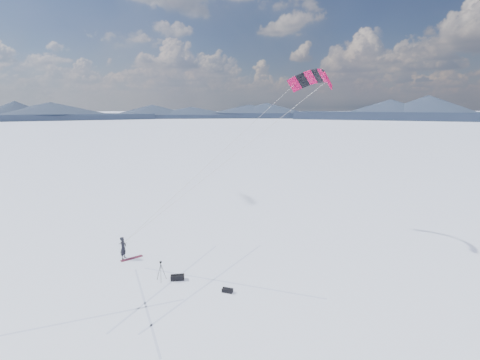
{
  "coord_description": "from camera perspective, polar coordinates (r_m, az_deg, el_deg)",
  "views": [
    {
      "loc": [
        3.96,
        -20.03,
        10.46
      ],
      "look_at": [
        6.34,
        5.75,
        5.01
      ],
      "focal_mm": 26.0,
      "sensor_mm": 36.0,
      "label": 1
    }
  ],
  "objects": [
    {
      "name": "snowkiter",
      "position": [
        26.4,
        -18.49,
        -12.11
      ],
      "size": [
        0.5,
        0.65,
        1.6
      ],
      "primitive_type": "imported",
      "rotation": [
        0.0,
        0.0,
        1.35
      ],
      "color": "black",
      "rests_on": "ground"
    },
    {
      "name": "ground",
      "position": [
        22.94,
        -15.18,
        -15.69
      ],
      "size": [
        1800.0,
        1800.0,
        0.0
      ],
      "primitive_type": "plane",
      "color": "white"
    },
    {
      "name": "snowboard",
      "position": [
        26.21,
        -17.34,
        -12.17
      ],
      "size": [
        1.46,
        1.1,
        0.04
      ],
      "primitive_type": "cube",
      "rotation": [
        0.0,
        0.0,
        0.58
      ],
      "color": "maroon",
      "rests_on": "ground"
    },
    {
      "name": "tripod",
      "position": [
        22.39,
        -12.84,
        -13.93
      ],
      "size": [
        0.6,
        0.53,
        1.28
      ],
      "rotation": [
        0.0,
        0.0,
        0.56
      ],
      "color": "black",
      "rests_on": "ground"
    },
    {
      "name": "power_kite",
      "position": [
        29.23,
        11.76,
        15.68
      ],
      "size": [
        15.75,
        7.09,
        12.29
      ],
      "color": "#B2073C",
      "rests_on": "ground"
    },
    {
      "name": "gear_bag_b",
      "position": [
        20.99,
        -2.08,
        -17.63
      ],
      "size": [
        0.68,
        0.51,
        0.28
      ],
      "rotation": [
        0.0,
        0.0,
        -0.39
      ],
      "color": "black",
      "rests_on": "ground"
    },
    {
      "name": "horizon_hills",
      "position": [
        21.52,
        -15.71,
        -6.96
      ],
      "size": [
        704.47,
        706.88,
        8.91
      ],
      "color": "black",
      "rests_on": "ground"
    },
    {
      "name": "gear_bag_a",
      "position": [
        22.58,
        -10.22,
        -15.45
      ],
      "size": [
        0.85,
        0.44,
        0.37
      ],
      "rotation": [
        0.0,
        0.0,
        0.06
      ],
      "color": "black",
      "rests_on": "ground"
    },
    {
      "name": "snow_tracks",
      "position": [
        22.95,
        -19.0,
        -15.91
      ],
      "size": [
        13.93,
        10.25,
        0.01
      ],
      "color": "#A6B1D1",
      "rests_on": "ground"
    }
  ]
}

